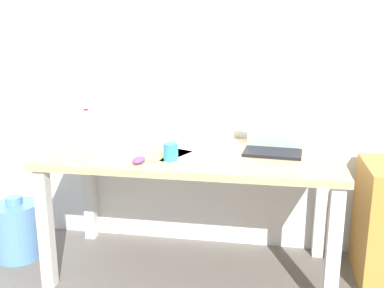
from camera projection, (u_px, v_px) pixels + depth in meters
name	position (u px, v px, depth m)	size (l,w,h in m)	color
ground_plane	(192.00, 269.00, 2.82)	(8.00, 8.00, 0.00)	slate
back_wall	(204.00, 51.00, 2.91)	(5.20, 0.08, 2.60)	white
desk	(192.00, 169.00, 2.66)	(1.68, 0.75, 0.75)	tan
laptop_right	(274.00, 143.00, 2.62)	(0.34, 0.25, 0.24)	black
beer_bottle	(87.00, 136.00, 2.59)	(0.06, 0.06, 0.26)	#99B7C1
computer_mouse	(139.00, 160.00, 2.42)	(0.06, 0.10, 0.03)	#724799
coffee_mug	(171.00, 152.00, 2.46)	(0.08, 0.08, 0.10)	#338CC6
paper_yellow_folder	(163.00, 155.00, 2.58)	(0.21, 0.30, 0.00)	#F4E06B
paper_sheet_center	(185.00, 155.00, 2.56)	(0.21, 0.30, 0.00)	white
water_cooler_jug	(17.00, 230.00, 2.93)	(0.29, 0.29, 0.41)	#598CC6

